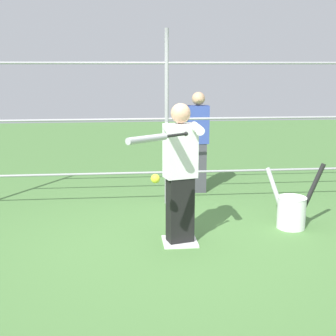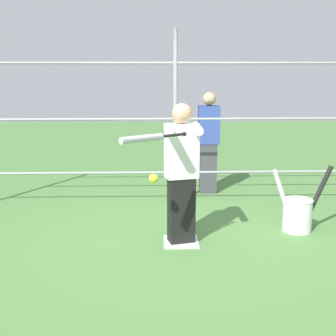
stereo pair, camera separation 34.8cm
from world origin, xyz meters
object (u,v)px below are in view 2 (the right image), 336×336
bystander_behind_fence (209,141)px  bat_bucket (298,213)px  batter (182,170)px  softball_in_flight (153,178)px  baseball_bat_swinging (148,138)px

bystander_behind_fence → bat_bucket: bearing=116.6°
bat_bucket → bystander_behind_fence: bearing=-63.4°
batter → softball_in_flight: size_ratio=16.94×
softball_in_flight → bat_bucket: softball_in_flight is taller
bat_bucket → bystander_behind_fence: (0.92, -1.83, 0.62)m
baseball_bat_swinging → bat_bucket: size_ratio=0.81×
batter → baseball_bat_swinging: size_ratio=2.40×
baseball_bat_swinging → bat_bucket: (-1.85, -1.19, -1.14)m
softball_in_flight → bystander_behind_fence: 2.80m
batter → softball_in_flight: (0.32, 0.44, 0.01)m
batter → softball_in_flight: bearing=54.2°
baseball_bat_swinging → bat_bucket: bearing=-147.2°
bystander_behind_fence → batter: bearing=75.8°
bystander_behind_fence → softball_in_flight: bearing=71.7°
bat_bucket → bystander_behind_fence: 2.14m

